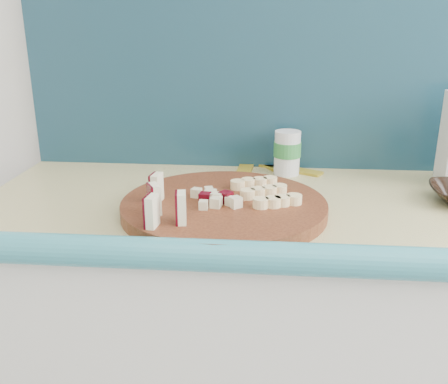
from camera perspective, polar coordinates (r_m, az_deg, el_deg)
kitchen_counter at (r=1.46m, az=22.39°, el=-18.40°), size 2.20×0.63×0.91m
backsplash at (r=1.46m, az=22.70°, el=11.82°), size 2.20×0.02×0.50m
cutting_board at (r=1.09m, az=0.00°, el=-1.69°), size 0.59×0.59×0.03m
apple_wedges at (r=1.00m, az=-7.28°, el=-1.04°), size 0.11×0.18×0.06m
apple_chunks at (r=1.07m, az=-1.42°, el=-0.61°), size 0.08×0.07×0.02m
banana_slices at (r=1.11m, az=4.67°, el=0.05°), size 0.16×0.19×0.02m
canister at (r=1.36m, az=7.23°, el=4.58°), size 0.07×0.07×0.12m
banana_peel at (r=1.42m, az=5.14°, el=2.85°), size 0.24×0.20×0.01m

